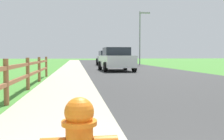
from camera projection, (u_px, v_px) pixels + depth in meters
name	position (u px, v px, depth m)	size (l,w,h in m)	color
ground_plane	(83.00, 66.00, 26.37)	(120.00, 120.00, 0.00)	#448632
road_asphalt	(115.00, 65.00, 28.81)	(7.00, 66.00, 0.01)	#333333
curb_concrete	(53.00, 66.00, 27.95)	(6.00, 66.00, 0.01)	#B1A892
grass_verge	(38.00, 66.00, 27.75)	(5.00, 66.00, 0.00)	#448632
rail_fence	(19.00, 74.00, 7.00)	(0.11, 13.07, 1.00)	#8F5B38
parked_suv_white	(116.00, 59.00, 18.57)	(2.25, 4.28, 1.61)	white
parked_car_silver	(107.00, 58.00, 28.22)	(2.09, 4.27, 1.53)	#B7BABF
street_lamp	(141.00, 33.00, 28.96)	(1.17, 0.20, 5.77)	gray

